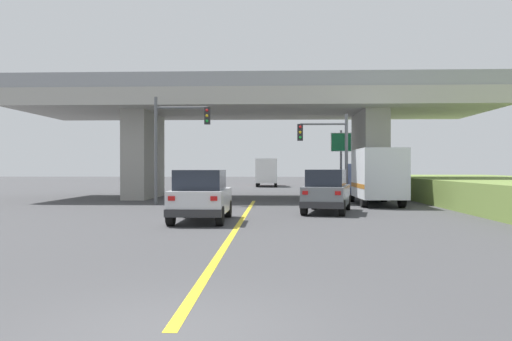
{
  "coord_description": "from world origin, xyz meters",
  "views": [
    {
      "loc": [
        1.35,
        -6.27,
        2.11
      ],
      "look_at": [
        0.19,
        23.55,
        1.94
      ],
      "focal_mm": 34.93,
      "sensor_mm": 36.0,
      "label": 1
    }
  ],
  "objects_px": {
    "box_truck": "(376,176)",
    "semi_truck_distant": "(267,172)",
    "traffic_signal_farside": "(173,136)",
    "suv_lead": "(201,196)",
    "highway_sign": "(341,150)",
    "suv_crossing": "(327,191)",
    "traffic_signal_nearside": "(329,146)"
  },
  "relations": [
    {
      "from": "semi_truck_distant",
      "to": "suv_lead",
      "type": "bearing_deg",
      "value": -93.0
    },
    {
      "from": "suv_crossing",
      "to": "semi_truck_distant",
      "type": "bearing_deg",
      "value": 107.97
    },
    {
      "from": "highway_sign",
      "to": "suv_lead",
      "type": "bearing_deg",
      "value": -118.64
    },
    {
      "from": "suv_lead",
      "to": "suv_crossing",
      "type": "xyz_separation_m",
      "value": [
        5.3,
        4.04,
        -0.0
      ]
    },
    {
      "from": "suv_lead",
      "to": "traffic_signal_nearside",
      "type": "xyz_separation_m",
      "value": [
        5.98,
        9.43,
        2.32
      ]
    },
    {
      "from": "box_truck",
      "to": "suv_lead",
      "type": "bearing_deg",
      "value": -133.42
    },
    {
      "from": "suv_lead",
      "to": "traffic_signal_nearside",
      "type": "height_order",
      "value": "traffic_signal_nearside"
    },
    {
      "from": "suv_lead",
      "to": "box_truck",
      "type": "relative_size",
      "value": 0.66
    },
    {
      "from": "highway_sign",
      "to": "box_truck",
      "type": "bearing_deg",
      "value": -70.44
    },
    {
      "from": "suv_lead",
      "to": "semi_truck_distant",
      "type": "distance_m",
      "value": 36.87
    },
    {
      "from": "box_truck",
      "to": "semi_truck_distant",
      "type": "height_order",
      "value": "box_truck"
    },
    {
      "from": "box_truck",
      "to": "highway_sign",
      "type": "xyz_separation_m",
      "value": [
        -1.43,
        4.03,
        1.63
      ]
    },
    {
      "from": "suv_lead",
      "to": "suv_crossing",
      "type": "bearing_deg",
      "value": 37.29
    },
    {
      "from": "traffic_signal_farside",
      "to": "semi_truck_distant",
      "type": "xyz_separation_m",
      "value": [
        4.82,
        28.13,
        -2.3
      ]
    },
    {
      "from": "semi_truck_distant",
      "to": "highway_sign",
      "type": "bearing_deg",
      "value": -77.57
    },
    {
      "from": "traffic_signal_nearside",
      "to": "box_truck",
      "type": "bearing_deg",
      "value": -7.77
    },
    {
      "from": "box_truck",
      "to": "traffic_signal_nearside",
      "type": "bearing_deg",
      "value": 172.23
    },
    {
      "from": "suv_crossing",
      "to": "semi_truck_distant",
      "type": "xyz_separation_m",
      "value": [
        -3.37,
        32.78,
        0.61
      ]
    },
    {
      "from": "traffic_signal_farside",
      "to": "highway_sign",
      "type": "bearing_deg",
      "value": 23.7
    },
    {
      "from": "suv_lead",
      "to": "traffic_signal_farside",
      "type": "relative_size",
      "value": 0.7
    },
    {
      "from": "suv_lead",
      "to": "traffic_signal_nearside",
      "type": "relative_size",
      "value": 0.82
    },
    {
      "from": "highway_sign",
      "to": "semi_truck_distant",
      "type": "relative_size",
      "value": 0.64
    },
    {
      "from": "traffic_signal_nearside",
      "to": "highway_sign",
      "type": "relative_size",
      "value": 1.14
    },
    {
      "from": "highway_sign",
      "to": "traffic_signal_nearside",
      "type": "bearing_deg",
      "value": -107.68
    },
    {
      "from": "suv_crossing",
      "to": "traffic_signal_farside",
      "type": "bearing_deg",
      "value": 162.49
    },
    {
      "from": "suv_lead",
      "to": "semi_truck_distant",
      "type": "height_order",
      "value": "semi_truck_distant"
    },
    {
      "from": "traffic_signal_nearside",
      "to": "traffic_signal_farside",
      "type": "relative_size",
      "value": 0.85
    },
    {
      "from": "highway_sign",
      "to": "semi_truck_distant",
      "type": "height_order",
      "value": "highway_sign"
    },
    {
      "from": "traffic_signal_nearside",
      "to": "traffic_signal_farside",
      "type": "distance_m",
      "value": 8.92
    },
    {
      "from": "highway_sign",
      "to": "semi_truck_distant",
      "type": "bearing_deg",
      "value": 102.43
    },
    {
      "from": "box_truck",
      "to": "highway_sign",
      "type": "distance_m",
      "value": 4.57
    },
    {
      "from": "traffic_signal_farside",
      "to": "suv_crossing",
      "type": "bearing_deg",
      "value": -29.61
    }
  ]
}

